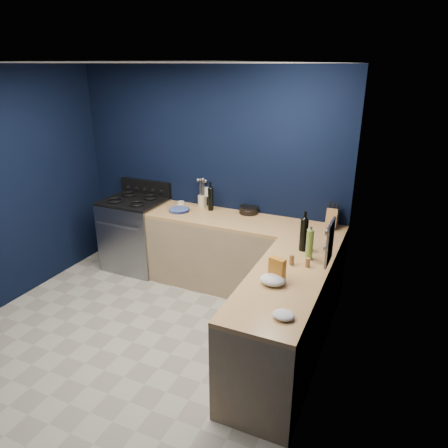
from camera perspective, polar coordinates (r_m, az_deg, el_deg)
The scene contains 27 objects.
floor at distance 4.37m, azimuth -12.52°, elevation -15.84°, with size 3.50×3.50×0.02m, color #A9A495.
ceiling at distance 3.50m, azimuth -16.14°, elevation 20.87°, with size 3.50×3.50×0.02m, color silver.
wall_back at distance 5.16m, azimuth -2.15°, elevation 6.83°, with size 3.50×0.02×2.60m, color black.
wall_right at distance 3.04m, azimuth 13.27°, elevation -4.39°, with size 0.02×3.50×2.60m, color black.
cab_back at distance 4.95m, azimuth 2.59°, elevation -4.56°, with size 2.30×0.63×0.86m, color tan.
top_back at distance 4.77m, azimuth 2.68°, elevation 0.31°, with size 2.30×0.63×0.04m, color #9B6A39.
cab_right at distance 3.78m, azimuth 8.08°, elevation -13.77°, with size 0.63×1.67×0.86m, color tan.
top_right at distance 3.54m, azimuth 8.46°, elevation -7.80°, with size 0.63×1.67×0.04m, color #9B6A39.
gas_range at distance 5.62m, azimuth -12.13°, elevation -1.46°, with size 0.76×0.66×0.92m, color gray.
oven_door at distance 5.39m, azimuth -14.06°, elevation -2.73°, with size 0.59×0.02×0.42m, color black.
cooktop at distance 5.45m, azimuth -12.51°, elevation 3.14°, with size 0.76×0.66×0.03m, color black.
backguard at distance 5.65m, azimuth -10.82°, elevation 5.04°, with size 0.76×0.06×0.20m, color black.
spice_panel at distance 3.59m, azimuth 14.50°, elevation -2.52°, with size 0.02×0.28×0.38m, color gray.
wall_outlet at distance 5.20m, azimuth -2.22°, elevation 4.43°, with size 0.09×0.02×0.13m, color white.
plate_stack at distance 5.08m, azimuth -6.28°, elevation 1.95°, with size 0.24×0.24×0.03m, color #4565AD.
ramekin at distance 5.35m, azimuth -6.02°, elevation 2.97°, with size 0.09×0.09×0.03m, color white.
utensil_crock at distance 5.22m, azimuth -3.02°, elevation 3.22°, with size 0.11×0.11×0.14m, color beige.
wine_bottle_back at distance 5.05m, azimuth -1.86°, elevation 3.44°, with size 0.07×0.07×0.28m, color black.
lemon_basket at distance 4.98m, azimuth 3.46°, elevation 1.97°, with size 0.23×0.23×0.09m, color black.
knife_block at distance 4.68m, azimuth 14.81°, elevation 0.80°, with size 0.12×0.19×0.21m, color #9B6733.
wine_bottle_right at distance 4.02m, azimuth 11.01°, elevation -1.53°, with size 0.08×0.08×0.32m, color black.
oil_bottle at distance 3.85m, azimuth 11.81°, elevation -2.81°, with size 0.07×0.07×0.29m, color olive.
spice_jar_near at distance 3.76m, azimuth 9.39°, elevation -4.93°, with size 0.04×0.04×0.10m, color olive.
spice_jar_far at distance 3.75m, azimuth 11.55°, elevation -5.26°, with size 0.04×0.04×0.08m, color olive.
crouton_bag at distance 3.46m, azimuth 7.39°, elevation -6.25°, with size 0.14×0.06×0.20m, color #C63B0D.
towel_front at distance 3.42m, azimuth 6.74°, elevation -7.71°, with size 0.22×0.18×0.08m, color white.
towel_end at distance 3.02m, azimuth 8.26°, elevation -12.39°, with size 0.16×0.15×0.05m, color white.
Camera 1 is at (2.21, -2.72, 2.59)m, focal length 32.91 mm.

